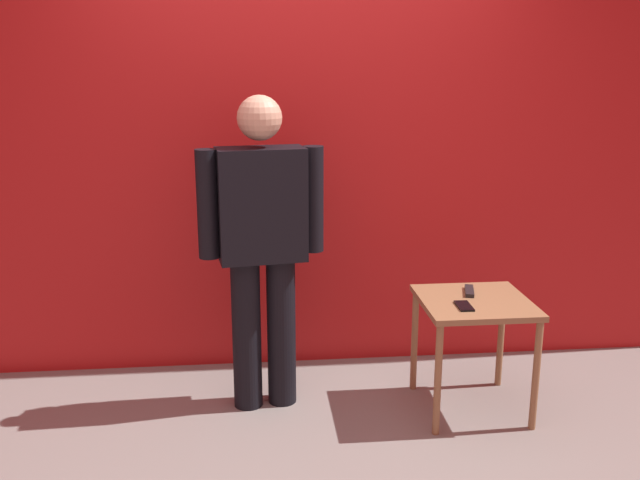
{
  "coord_description": "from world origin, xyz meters",
  "views": [
    {
      "loc": [
        -0.28,
        -2.8,
        1.8
      ],
      "look_at": [
        0.05,
        0.55,
        0.93
      ],
      "focal_mm": 39.01,
      "sensor_mm": 36.0,
      "label": 1
    }
  ],
  "objects": [
    {
      "name": "standing_person",
      "position": [
        -0.24,
        0.64,
        0.92
      ],
      "size": [
        0.65,
        0.28,
        1.64
      ],
      "color": "black",
      "rests_on": "ground_plane"
    },
    {
      "name": "back_wall_red",
      "position": [
        0.0,
        1.22,
        1.56
      ],
      "size": [
        5.63,
        0.12,
        3.11
      ],
      "primitive_type": "cube",
      "color": "red",
      "rests_on": "ground_plane"
    },
    {
      "name": "ground_plane",
      "position": [
        0.0,
        0.0,
        0.0
      ],
      "size": [
        12.0,
        12.0,
        0.0
      ],
      "primitive_type": "plane",
      "color": "gray"
    },
    {
      "name": "cell_phone",
      "position": [
        0.75,
        0.38,
        0.61
      ],
      "size": [
        0.07,
        0.15,
        0.01
      ],
      "primitive_type": "cube",
      "rotation": [
        0.0,
        0.0,
        -0.02
      ],
      "color": "black",
      "rests_on": "side_table"
    },
    {
      "name": "tv_remote",
      "position": [
        0.85,
        0.59,
        0.62
      ],
      "size": [
        0.09,
        0.18,
        0.02
      ],
      "primitive_type": "cube",
      "rotation": [
        0.0,
        0.0,
        -0.27
      ],
      "color": "black",
      "rests_on": "side_table"
    },
    {
      "name": "side_table",
      "position": [
        0.84,
        0.48,
        0.52
      ],
      "size": [
        0.56,
        0.56,
        0.61
      ],
      "color": "olive",
      "rests_on": "ground_plane"
    }
  ]
}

